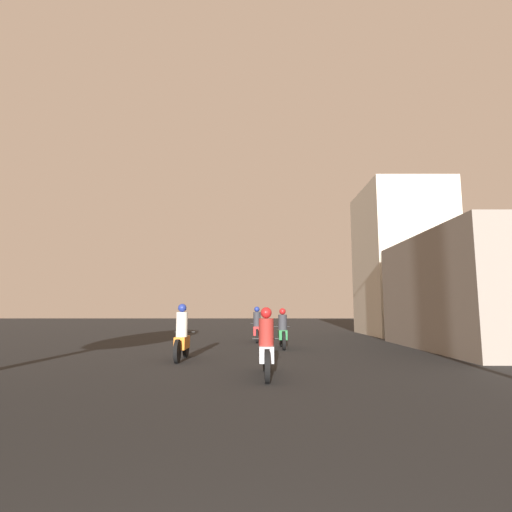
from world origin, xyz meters
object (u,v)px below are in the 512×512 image
object	(u,v)px
motorcycle_red	(257,328)
motorcycle_orange	(182,338)
motorcycle_silver	(266,349)
building_right_far	(402,261)
building_right_near	(477,292)
motorcycle_green	(283,332)

from	to	relation	value
motorcycle_red	motorcycle_orange	bearing A→B (deg)	-109.42
motorcycle_orange	motorcycle_red	xyz separation A→B (m)	(2.14, 6.24, -0.01)
motorcycle_silver	motorcycle_red	size ratio (longest dim) A/B	1.15
motorcycle_orange	motorcycle_red	distance (m)	6.60
motorcycle_red	building_right_far	bearing A→B (deg)	29.09
motorcycle_silver	building_right_far	world-z (taller)	building_right_far
building_right_near	building_right_far	xyz separation A→B (m)	(0.38, 8.13, 2.10)
motorcycle_orange	building_right_far	world-z (taller)	building_right_far
motorcycle_silver	building_right_near	xyz separation A→B (m)	(7.68, 5.56, 1.45)
motorcycle_green	motorcycle_orange	bearing A→B (deg)	-126.74
motorcycle_orange	motorcycle_red	world-z (taller)	motorcycle_orange
motorcycle_silver	motorcycle_orange	size ratio (longest dim) A/B	1.09
motorcycle_green	building_right_near	bearing A→B (deg)	1.03
motorcycle_silver	building_right_far	distance (m)	16.27
building_right_far	building_right_near	bearing A→B (deg)	-92.65
motorcycle_red	motorcycle_silver	bearing A→B (deg)	-89.34
motorcycle_orange	motorcycle_green	xyz separation A→B (m)	(3.08, 3.36, -0.04)
motorcycle_orange	motorcycle_red	size ratio (longest dim) A/B	1.05
motorcycle_silver	motorcycle_green	xyz separation A→B (m)	(0.76, 6.13, -0.00)
motorcycle_red	motorcycle_green	bearing A→B (deg)	-72.50
motorcycle_red	building_right_far	xyz separation A→B (m)	(8.23, 4.67, 3.52)
motorcycle_silver	motorcycle_orange	distance (m)	3.62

